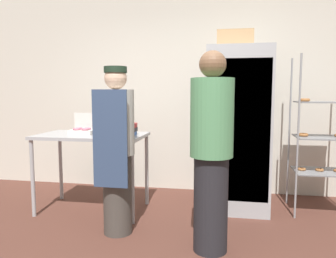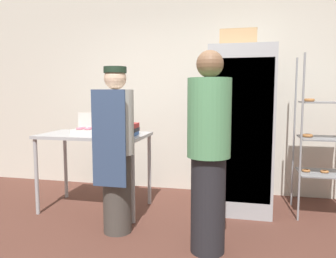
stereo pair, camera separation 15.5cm
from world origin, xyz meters
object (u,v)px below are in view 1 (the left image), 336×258
(person_baker, at_px, (117,148))
(blender_pitcher, at_px, (116,123))
(cardboard_storage_box, at_px, (235,40))
(refrigerator, at_px, (238,129))
(baking_rack, at_px, (321,136))
(donut_box, at_px, (82,130))
(binder_stack, at_px, (123,129))
(person_customer, at_px, (211,151))

(person_baker, bearing_deg, blender_pitcher, 109.18)
(blender_pitcher, xyz_separation_m, cardboard_storage_box, (1.38, 0.29, 0.98))
(refrigerator, distance_m, blender_pitcher, 1.45)
(baking_rack, distance_m, blender_pitcher, 2.38)
(donut_box, distance_m, person_baker, 0.83)
(refrigerator, bearing_deg, cardboard_storage_box, 125.36)
(cardboard_storage_box, bearing_deg, blender_pitcher, -168.30)
(blender_pitcher, xyz_separation_m, binder_stack, (0.16, -0.24, -0.05))
(baking_rack, xyz_separation_m, cardboard_storage_box, (-0.99, 0.08, 1.11))
(refrigerator, height_order, person_baker, refrigerator)
(binder_stack, bearing_deg, donut_box, 175.74)
(binder_stack, relative_size, cardboard_storage_box, 0.73)
(refrigerator, xyz_separation_m, donut_box, (-1.78, -0.42, -0.00))
(person_baker, bearing_deg, donut_box, 137.37)
(blender_pitcher, bearing_deg, cardboard_storage_box, 11.70)
(refrigerator, bearing_deg, binder_stack, -160.50)
(donut_box, xyz_separation_m, binder_stack, (0.50, -0.04, 0.02))
(refrigerator, relative_size, person_customer, 1.10)
(refrigerator, relative_size, blender_pitcher, 7.25)
(baking_rack, bearing_deg, donut_box, -171.43)
(blender_pitcher, relative_size, person_customer, 0.15)
(blender_pitcher, distance_m, cardboard_storage_box, 1.72)
(cardboard_storage_box, xyz_separation_m, person_baker, (-1.12, -1.05, -1.16))
(donut_box, relative_size, cardboard_storage_box, 0.66)
(cardboard_storage_box, bearing_deg, refrigerator, -54.64)
(baking_rack, height_order, cardboard_storage_box, cardboard_storage_box)
(donut_box, relative_size, blender_pitcher, 1.07)
(person_baker, xyz_separation_m, person_customer, (0.92, -0.20, 0.04))
(refrigerator, height_order, binder_stack, refrigerator)
(donut_box, bearing_deg, binder_stack, -4.26)
(refrigerator, xyz_separation_m, person_baker, (-1.17, -0.97, -0.10))
(blender_pitcher, distance_m, person_baker, 0.82)
(binder_stack, distance_m, person_baker, 0.55)
(cardboard_storage_box, xyz_separation_m, person_customer, (-0.20, -1.25, -1.12))
(binder_stack, height_order, cardboard_storage_box, cardboard_storage_box)
(baking_rack, xyz_separation_m, donut_box, (-2.71, -0.41, 0.06))
(person_baker, bearing_deg, cardboard_storage_box, 43.16)
(blender_pitcher, bearing_deg, refrigerator, 8.44)
(donut_box, xyz_separation_m, person_customer, (1.52, -0.76, -0.07))
(baking_rack, distance_m, donut_box, 2.74)
(refrigerator, distance_m, person_baker, 1.53)
(cardboard_storage_box, bearing_deg, person_baker, -136.84)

